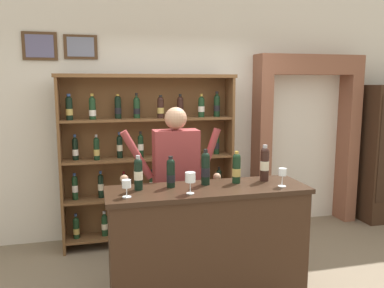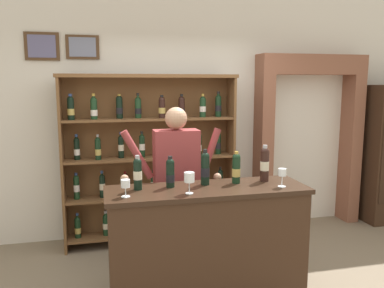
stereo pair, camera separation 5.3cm
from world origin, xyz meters
The scene contains 13 objects.
back_wall centered at (0.00, 1.84, 1.59)m, with size 12.00×0.19×3.17m.
wine_shelf centered at (-0.34, 1.47, 1.07)m, with size 2.05×0.33×2.01m.
archway_doorway centered at (1.81, 1.71, 1.28)m, with size 1.46×0.45×2.28m.
tasting_counter centered at (-0.04, 0.00, 0.52)m, with size 1.71×0.54×1.04m.
shopkeeper centered at (-0.19, 0.59, 1.05)m, with size 1.00×0.22×1.69m.
tasting_bottle_grappa centered at (-0.61, 0.07, 1.18)m, with size 0.07×0.07×0.29m.
tasting_bottle_riserva centered at (-0.34, 0.09, 1.17)m, with size 0.07×0.07×0.27m.
tasting_bottle_bianco centered at (-0.03, 0.10, 1.19)m, with size 0.08×0.08×0.31m.
tasting_bottle_rosso centered at (0.25, 0.09, 1.18)m, with size 0.07×0.07×0.28m.
tasting_bottle_vin_santo centered at (0.52, 0.10, 1.20)m, with size 0.08×0.08×0.33m.
wine_glass_right centered at (-0.73, -0.12, 1.14)m, with size 0.07×0.07×0.14m.
wine_glass_left centered at (0.58, -0.12, 1.16)m, with size 0.07×0.07×0.16m.
wine_glass_spare centered at (-0.23, -0.14, 1.17)m, with size 0.08×0.08×0.17m.
Camera 2 is at (-0.90, -3.09, 1.91)m, focal length 36.75 mm.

